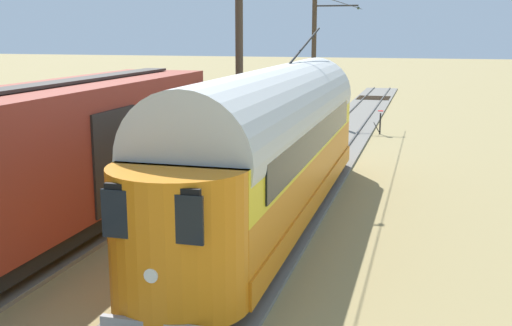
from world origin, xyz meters
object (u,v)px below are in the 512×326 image
(vintage_streetcar, at_px, (273,141))
(catenary_pole_mid_near, at_px, (241,75))
(catenary_pole_foreground, at_px, (315,58))
(boxcar_adjacent, at_px, (64,153))
(switch_stand, at_px, (380,121))

(vintage_streetcar, xyz_separation_m, catenary_pole_mid_near, (2.46, -5.13, 1.46))
(vintage_streetcar, height_order, catenary_pole_mid_near, catenary_pole_mid_near)
(vintage_streetcar, bearing_deg, catenary_pole_foreground, -83.11)
(boxcar_adjacent, height_order, catenary_pole_foreground, catenary_pole_foreground)
(switch_stand, bearing_deg, catenary_pole_foreground, -45.00)
(boxcar_adjacent, bearing_deg, catenary_pole_foreground, -96.14)
(boxcar_adjacent, relative_size, switch_stand, 10.69)
(catenary_pole_mid_near, xyz_separation_m, switch_stand, (-4.24, -10.97, -3.02))
(vintage_streetcar, distance_m, catenary_pole_foreground, 20.55)
(vintage_streetcar, distance_m, switch_stand, 16.28)
(catenary_pole_mid_near, height_order, switch_stand, catenary_pole_mid_near)
(boxcar_adjacent, distance_m, catenary_pole_mid_near, 8.33)
(switch_stand, bearing_deg, boxcar_adjacent, 70.31)
(vintage_streetcar, relative_size, switch_stand, 13.20)
(vintage_streetcar, xyz_separation_m, catenary_pole_foreground, (2.46, -20.35, 1.46))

